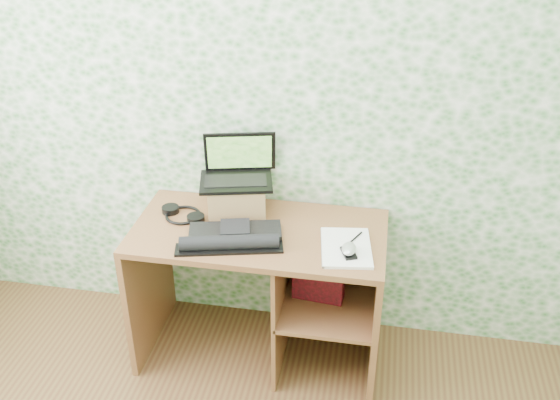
% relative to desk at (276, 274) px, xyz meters
% --- Properties ---
extents(wall_back, '(3.50, 0.00, 3.50)m').
position_rel_desk_xyz_m(wall_back, '(-0.08, 0.28, 0.82)').
color(wall_back, white).
rests_on(wall_back, ground).
extents(desk, '(1.20, 0.60, 0.75)m').
position_rel_desk_xyz_m(desk, '(0.00, 0.00, 0.00)').
color(desk, brown).
rests_on(desk, floor).
extents(riser, '(0.32, 0.29, 0.16)m').
position_rel_desk_xyz_m(riser, '(-0.22, 0.12, 0.35)').
color(riser, '#A26B48').
rests_on(riser, desk).
extents(laptop, '(0.39, 0.32, 0.23)m').
position_rel_desk_xyz_m(laptop, '(-0.22, 0.15, 0.49)').
color(laptop, black).
rests_on(laptop, riser).
extents(keyboard, '(0.49, 0.35, 0.07)m').
position_rel_desk_xyz_m(keyboard, '(-0.17, -0.14, 0.29)').
color(keyboard, black).
rests_on(keyboard, desk).
extents(headphones, '(0.23, 0.23, 0.03)m').
position_rel_desk_xyz_m(headphones, '(-0.47, 0.03, 0.28)').
color(headphones, black).
rests_on(headphones, desk).
extents(notepad, '(0.26, 0.34, 0.01)m').
position_rel_desk_xyz_m(notepad, '(0.34, -0.12, 0.28)').
color(notepad, white).
rests_on(notepad, desk).
extents(mouse, '(0.10, 0.12, 0.03)m').
position_rel_desk_xyz_m(mouse, '(0.36, -0.17, 0.30)').
color(mouse, silver).
rests_on(mouse, notepad).
extents(pen, '(0.06, 0.12, 0.01)m').
position_rel_desk_xyz_m(pen, '(0.37, -0.05, 0.29)').
color(pen, black).
rests_on(pen, notepad).
extents(red_box, '(0.25, 0.10, 0.30)m').
position_rel_desk_xyz_m(red_box, '(0.22, -0.03, 0.06)').
color(red_box, maroon).
rests_on(red_box, desk).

